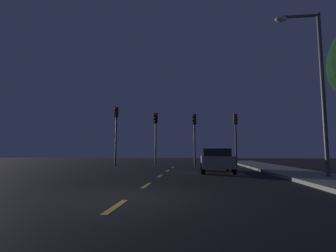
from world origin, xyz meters
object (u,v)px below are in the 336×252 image
object	(u,v)px
traffic_signal_center_left	(156,129)
car_stopped_ahead	(216,160)
traffic_signal_far_left	(116,125)
street_lamp_right	(315,78)
traffic_signal_far_right	(236,129)
traffic_signal_center_right	(195,130)

from	to	relation	value
traffic_signal_center_left	car_stopped_ahead	bearing A→B (deg)	-52.64
traffic_signal_far_left	traffic_signal_center_left	xyz separation A→B (m)	(3.66, -0.00, -0.38)
traffic_signal_center_left	street_lamp_right	world-z (taller)	street_lamp_right
traffic_signal_far_left	traffic_signal_center_left	distance (m)	3.68
traffic_signal_far_right	car_stopped_ahead	distance (m)	7.10
traffic_signal_far_right	traffic_signal_center_right	bearing A→B (deg)	180.00
traffic_signal_center_right	street_lamp_right	bearing A→B (deg)	-61.07
street_lamp_right	traffic_signal_far_right	bearing A→B (deg)	101.60
traffic_signal_center_right	car_stopped_ahead	distance (m)	6.87
traffic_signal_center_left	traffic_signal_center_right	xyz separation A→B (m)	(3.47, -0.00, -0.11)
street_lamp_right	traffic_signal_far_left	bearing A→B (deg)	141.31
traffic_signal_far_left	traffic_signal_far_right	size ratio (longest dim) A/B	1.17
traffic_signal_center_left	street_lamp_right	xyz separation A→B (m)	(9.14, -10.25, 1.38)
traffic_signal_center_left	traffic_signal_far_right	distance (m)	7.03
traffic_signal_center_left	traffic_signal_far_right	world-z (taller)	traffic_signal_center_left
traffic_signal_far_left	traffic_signal_center_left	bearing A→B (deg)	-0.02
traffic_signal_center_right	traffic_signal_far_right	distance (m)	3.56
car_stopped_ahead	street_lamp_right	distance (m)	7.09
traffic_signal_center_left	street_lamp_right	size ratio (longest dim) A/B	0.60
traffic_signal_far_left	street_lamp_right	world-z (taller)	street_lamp_right
traffic_signal_center_right	traffic_signal_far_right	world-z (taller)	traffic_signal_center_right
traffic_signal_far_right	car_stopped_ahead	size ratio (longest dim) A/B	1.07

